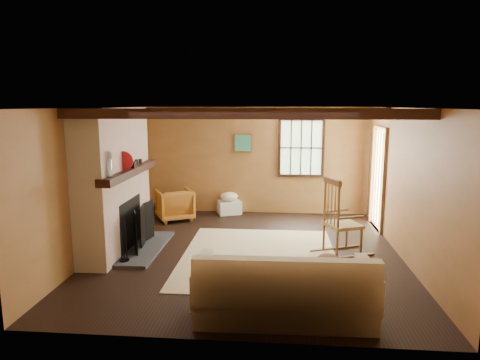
# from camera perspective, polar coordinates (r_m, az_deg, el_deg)

# --- Properties ---
(ground) EXTENTS (5.50, 5.50, 0.00)m
(ground) POSITION_cam_1_polar(r_m,az_deg,el_deg) (7.29, 1.04, -9.62)
(ground) COLOR black
(ground) RESTS_ON ground
(room_envelope) EXTENTS (5.02, 5.52, 2.44)m
(room_envelope) POSITION_cam_1_polar(r_m,az_deg,el_deg) (7.16, 2.98, 3.46)
(room_envelope) COLOR #A9603C
(room_envelope) RESTS_ON ground
(fireplace) EXTENTS (1.02, 2.30, 2.40)m
(fireplace) POSITION_cam_1_polar(r_m,az_deg,el_deg) (7.48, -16.20, -0.75)
(fireplace) COLOR brown
(fireplace) RESTS_ON ground
(rug) EXTENTS (2.50, 3.00, 0.01)m
(rug) POSITION_cam_1_polar(r_m,az_deg,el_deg) (7.09, 2.56, -10.17)
(rug) COLOR #C9B486
(rug) RESTS_ON ground
(rocking_chair) EXTENTS (1.05, 0.80, 1.29)m
(rocking_chair) POSITION_cam_1_polar(r_m,az_deg,el_deg) (7.25, 13.22, -5.50)
(rocking_chair) COLOR #A69150
(rocking_chair) RESTS_ON ground
(sofa) EXTENTS (2.08, 0.95, 0.83)m
(sofa) POSITION_cam_1_polar(r_m,az_deg,el_deg) (5.14, 6.00, -14.76)
(sofa) COLOR white
(sofa) RESTS_ON ground
(firewood_pile) EXTENTS (0.68, 0.12, 0.25)m
(firewood_pile) POSITION_cam_1_polar(r_m,az_deg,el_deg) (9.89, -9.67, -3.73)
(firewood_pile) COLOR #523C23
(firewood_pile) RESTS_ON ground
(laundry_basket) EXTENTS (0.60, 0.53, 0.30)m
(laundry_basket) POSITION_cam_1_polar(r_m,az_deg,el_deg) (9.74, -1.44, -3.65)
(laundry_basket) COLOR silver
(laundry_basket) RESTS_ON ground
(basket_pillow) EXTENTS (0.46, 0.40, 0.20)m
(basket_pillow) POSITION_cam_1_polar(r_m,az_deg,el_deg) (9.68, -1.44, -2.21)
(basket_pillow) COLOR white
(basket_pillow) RESTS_ON laundry_basket
(armchair) EXTENTS (0.97, 0.98, 0.67)m
(armchair) POSITION_cam_1_polar(r_m,az_deg,el_deg) (9.29, -8.69, -3.26)
(armchair) COLOR #BF6026
(armchair) RESTS_ON ground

